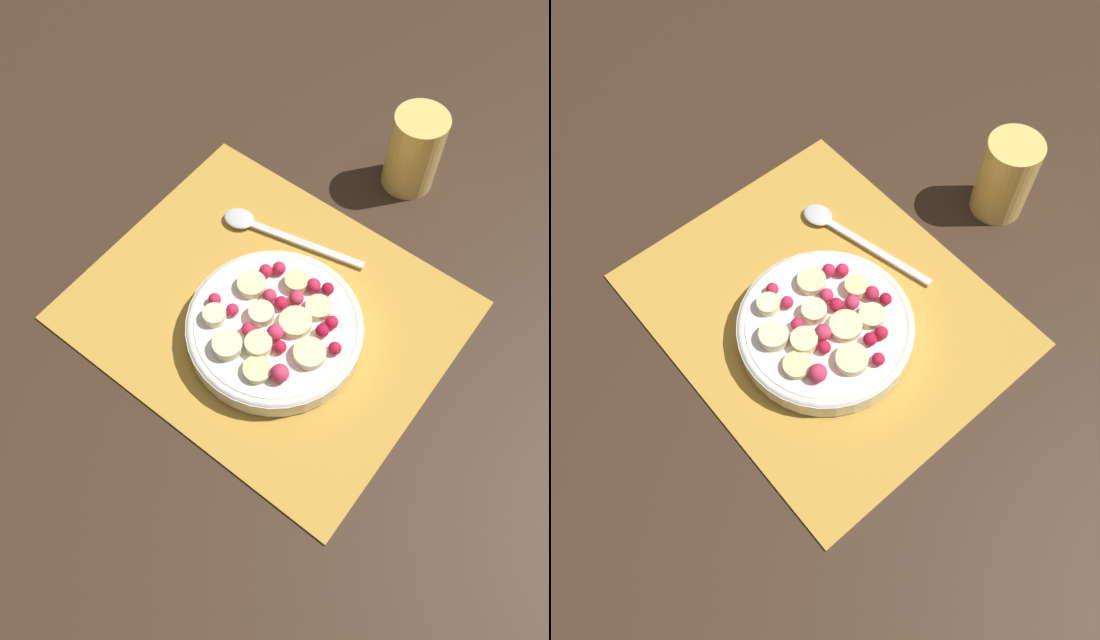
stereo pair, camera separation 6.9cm
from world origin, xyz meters
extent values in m
plane|color=#382619|center=(0.00, 0.00, 0.00)|extent=(3.00, 3.00, 0.00)
cube|color=gold|center=(0.00, 0.00, 0.00)|extent=(0.42, 0.35, 0.01)
cylinder|color=silver|center=(-0.03, 0.02, 0.02)|extent=(0.20, 0.20, 0.03)
torus|color=silver|center=(-0.03, 0.02, 0.03)|extent=(0.20, 0.20, 0.01)
cylinder|color=white|center=(-0.03, 0.02, 0.03)|extent=(0.18, 0.18, 0.00)
cylinder|color=beige|center=(-0.03, 0.06, 0.04)|extent=(0.04, 0.04, 0.01)
cylinder|color=beige|center=(-0.02, -0.03, 0.04)|extent=(0.04, 0.04, 0.01)
cylinder|color=#F4EAB7|center=(-0.01, 0.02, 0.04)|extent=(0.03, 0.03, 0.01)
cylinder|color=beige|center=(-0.08, 0.03, 0.04)|extent=(0.05, 0.05, 0.01)
cylinder|color=beige|center=(-0.06, -0.02, 0.04)|extent=(0.03, 0.03, 0.01)
cylinder|color=beige|center=(-0.05, 0.01, 0.04)|extent=(0.04, 0.04, 0.01)
cylinder|color=#F4EAB7|center=(0.03, 0.06, 0.04)|extent=(0.04, 0.04, 0.01)
cylinder|color=beige|center=(-0.05, 0.08, 0.04)|extent=(0.04, 0.04, 0.01)
cylinder|color=beige|center=(0.02, 0.00, 0.04)|extent=(0.05, 0.05, 0.01)
cylinder|color=#F4EAB7|center=(-0.01, 0.08, 0.04)|extent=(0.05, 0.05, 0.01)
sphere|color=red|center=(-0.08, -0.01, 0.04)|extent=(0.02, 0.02, 0.02)
sphere|color=#D12347|center=(0.02, 0.04, 0.04)|extent=(0.01, 0.01, 0.01)
sphere|color=#DB3356|center=(-0.01, 0.00, 0.04)|extent=(0.02, 0.02, 0.02)
sphere|color=red|center=(-0.10, 0.01, 0.04)|extent=(0.01, 0.01, 0.01)
sphere|color=#DB3356|center=(-0.07, 0.07, 0.05)|extent=(0.02, 0.02, 0.02)
sphere|color=#DB3356|center=(-0.03, -0.02, 0.04)|extent=(0.02, 0.02, 0.02)
sphere|color=#D12347|center=(0.01, -0.04, 0.04)|extent=(0.02, 0.02, 0.02)
sphere|color=#D12347|center=(0.02, -0.02, 0.04)|extent=(0.02, 0.02, 0.02)
sphere|color=red|center=(-0.02, 0.00, 0.04)|extent=(0.02, 0.02, 0.02)
sphere|color=#B21433|center=(-0.08, 0.00, 0.04)|extent=(0.02, 0.02, 0.02)
sphere|color=red|center=(-0.05, 0.04, 0.04)|extent=(0.01, 0.01, 0.01)
sphere|color=#DB3356|center=(-0.04, 0.03, 0.04)|extent=(0.02, 0.02, 0.02)
sphere|color=#B21433|center=(-0.05, -0.05, 0.04)|extent=(0.01, 0.01, 0.01)
sphere|color=#D12347|center=(-0.04, -0.04, 0.04)|extent=(0.02, 0.02, 0.02)
sphere|color=#D12347|center=(-0.01, 0.05, 0.04)|extent=(0.01, 0.01, 0.01)
sphere|color=#D12347|center=(0.04, 0.04, 0.04)|extent=(0.01, 0.01, 0.01)
cube|color=silver|center=(0.02, -0.10, 0.01)|extent=(0.15, 0.04, 0.00)
ellipsoid|color=silver|center=(0.11, -0.08, 0.01)|extent=(0.05, 0.04, 0.01)
cylinder|color=#F4CC66|center=(-0.03, -0.28, 0.06)|extent=(0.07, 0.07, 0.11)
camera|label=1|loc=(-0.23, 0.28, 0.65)|focal=35.00mm
camera|label=2|loc=(-0.28, 0.23, 0.65)|focal=35.00mm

